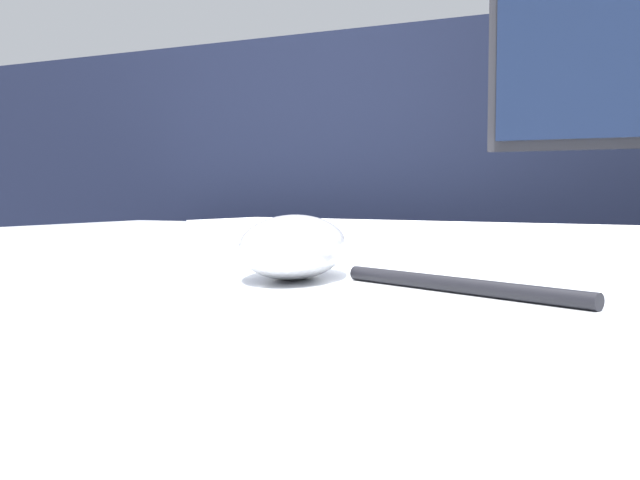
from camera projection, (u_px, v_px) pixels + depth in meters
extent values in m
cube|color=black|center=(570.00, 358.00, 1.15)|extent=(5.00, 0.03, 1.06)
ellipsoid|color=silver|center=(294.00, 246.00, 0.43)|extent=(0.09, 0.12, 0.04)
cube|color=white|center=(415.00, 242.00, 0.62)|extent=(0.45, 0.16, 0.02)
cube|color=white|center=(415.00, 228.00, 0.62)|extent=(0.42, 0.15, 0.01)
cylinder|color=black|center=(459.00, 285.00, 0.37)|extent=(0.14, 0.07, 0.01)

